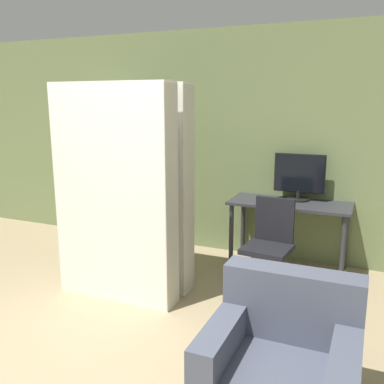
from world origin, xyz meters
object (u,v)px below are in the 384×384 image
Objects in this scene: mattress_near at (115,194)px; monitor at (299,176)px; bookshelf at (110,172)px; mattress_far at (135,187)px; office_chair at (269,254)px; armchair at (282,369)px.

monitor is at bearing 46.80° from mattress_near.
bookshelf is (-2.52, 0.03, -0.13)m from monitor.
bookshelf is 1.62m from mattress_far.
office_chair is at bearing 15.42° from mattress_far.
mattress_near reaches higher than bookshelf.
armchair is (1.79, -1.37, -0.70)m from mattress_far.
office_chair is (-0.13, -0.80, -0.67)m from monitor.
armchair is (1.79, -1.01, -0.70)m from mattress_near.
mattress_far reaches higher than monitor.
office_chair is at bearing 29.10° from mattress_near.
mattress_near is at bearing -90.00° from mattress_far.
office_chair is 1.62m from mattress_near.
armchair is (0.49, -1.73, -0.05)m from office_chair.
mattress_far reaches higher than armchair.
monitor is 1.83m from mattress_far.
bookshelf is 1.90m from mattress_near.
bookshelf is at bearing 125.47° from mattress_near.
mattress_far is at bearing 90.00° from mattress_near.
mattress_near is (-1.42, -1.52, -0.02)m from monitor.
bookshelf reaches higher than armchair.
mattress_far is 2.36m from armchair.
bookshelf reaches higher than office_chair.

